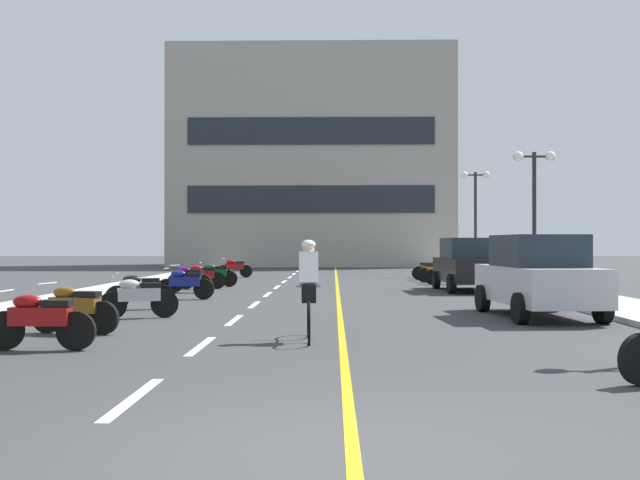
% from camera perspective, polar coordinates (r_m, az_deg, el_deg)
% --- Properties ---
extents(ground_plane, '(140.00, 140.00, 0.00)m').
position_cam_1_polar(ground_plane, '(26.87, 0.80, -3.74)').
color(ground_plane, '#38383A').
extents(curb_left, '(2.40, 72.00, 0.12)m').
position_cam_1_polar(curb_left, '(30.74, -12.74, -3.19)').
color(curb_left, '#B7B2A8').
rests_on(curb_left, ground).
extents(curb_right, '(2.40, 72.00, 0.12)m').
position_cam_1_polar(curb_right, '(30.69, 14.41, -3.19)').
color(curb_right, '#B7B2A8').
rests_on(curb_right, ground).
extents(lane_dash_0, '(0.14, 2.20, 0.01)m').
position_cam_1_polar(lane_dash_0, '(8.26, -14.02, -11.61)').
color(lane_dash_0, silver).
rests_on(lane_dash_0, ground).
extents(lane_dash_1, '(0.14, 2.20, 0.01)m').
position_cam_1_polar(lane_dash_1, '(12.11, -9.06, -7.97)').
color(lane_dash_1, silver).
rests_on(lane_dash_1, ground).
extents(lane_dash_2, '(0.14, 2.20, 0.01)m').
position_cam_1_polar(lane_dash_2, '(16.04, -6.55, -6.08)').
color(lane_dash_2, silver).
rests_on(lane_dash_2, ground).
extents(lane_dash_3, '(0.14, 2.20, 0.01)m').
position_cam_1_polar(lane_dash_3, '(20.00, -5.03, -4.93)').
color(lane_dash_3, silver).
rests_on(lane_dash_3, ground).
extents(lane_dash_4, '(0.14, 2.20, 0.01)m').
position_cam_1_polar(lane_dash_4, '(23.97, -4.02, -4.16)').
color(lane_dash_4, silver).
rests_on(lane_dash_4, ground).
extents(lane_dash_5, '(0.14, 2.20, 0.01)m').
position_cam_1_polar(lane_dash_5, '(27.95, -3.30, -3.60)').
color(lane_dash_5, silver).
rests_on(lane_dash_5, ground).
extents(lane_dash_6, '(0.14, 2.20, 0.01)m').
position_cam_1_polar(lane_dash_6, '(31.93, -2.76, -3.19)').
color(lane_dash_6, silver).
rests_on(lane_dash_6, ground).
extents(lane_dash_7, '(0.14, 2.20, 0.01)m').
position_cam_1_polar(lane_dash_7, '(35.92, -2.34, -2.86)').
color(lane_dash_7, silver).
rests_on(lane_dash_7, ground).
extents(lane_dash_8, '(0.14, 2.20, 0.01)m').
position_cam_1_polar(lane_dash_8, '(39.91, -2.00, -2.60)').
color(lane_dash_8, silver).
rests_on(lane_dash_8, ground).
extents(lane_dash_9, '(0.14, 2.20, 0.01)m').
position_cam_1_polar(lane_dash_9, '(43.90, -1.73, -2.39)').
color(lane_dash_9, silver).
rests_on(lane_dash_9, ground).
extents(lane_dash_10, '(0.14, 2.20, 0.01)m').
position_cam_1_polar(lane_dash_10, '(47.89, -1.50, -2.21)').
color(lane_dash_10, silver).
rests_on(lane_dash_10, ground).
extents(lane_dash_11, '(0.14, 2.20, 0.01)m').
position_cam_1_polar(lane_dash_11, '(51.89, -1.31, -2.06)').
color(lane_dash_11, silver).
rests_on(lane_dash_11, ground).
extents(centre_line_yellow, '(0.12, 66.00, 0.01)m').
position_cam_1_polar(centre_line_yellow, '(29.86, 1.30, -3.39)').
color(centre_line_yellow, gold).
rests_on(centre_line_yellow, ground).
extents(office_building, '(20.03, 8.99, 15.50)m').
position_cam_1_polar(office_building, '(55.61, -0.57, 6.05)').
color(office_building, '#9E998E').
rests_on(office_building, ground).
extents(street_lamp_mid, '(1.46, 0.36, 4.68)m').
position_cam_1_polar(street_lamp_mid, '(26.72, 16.02, 3.94)').
color(street_lamp_mid, black).
rests_on(street_lamp_mid, curb_right).
extents(street_lamp_far, '(1.46, 0.36, 5.12)m').
position_cam_1_polar(street_lamp_far, '(38.24, 11.77, 3.09)').
color(street_lamp_far, black).
rests_on(street_lamp_far, curb_right).
extents(parked_car_near, '(2.17, 4.31, 1.82)m').
position_cam_1_polar(parked_car_near, '(17.21, 16.26, -2.63)').
color(parked_car_near, black).
rests_on(parked_car_near, ground).
extents(parked_car_mid, '(2.05, 4.26, 1.82)m').
position_cam_1_polar(parked_car_mid, '(26.14, 11.22, -1.83)').
color(parked_car_mid, black).
rests_on(parked_car_mid, ground).
extents(motorcycle_1, '(1.70, 0.60, 0.92)m').
position_cam_1_polar(motorcycle_1, '(12.20, -20.61, -5.69)').
color(motorcycle_1, black).
rests_on(motorcycle_1, ground).
extents(motorcycle_2, '(1.69, 0.63, 0.92)m').
position_cam_1_polar(motorcycle_2, '(14.21, -18.23, -4.92)').
color(motorcycle_2, black).
rests_on(motorcycle_2, ground).
extents(motorcycle_3, '(1.63, 0.81, 0.92)m').
position_cam_1_polar(motorcycle_3, '(16.74, -13.69, -4.22)').
color(motorcycle_3, black).
rests_on(motorcycle_3, ground).
extents(motorcycle_4, '(1.68, 0.66, 0.92)m').
position_cam_1_polar(motorcycle_4, '(18.97, -13.58, -3.75)').
color(motorcycle_4, black).
rests_on(motorcycle_4, ground).
extents(motorcycle_5, '(1.70, 0.60, 0.92)m').
position_cam_1_polar(motorcycle_5, '(22.13, -10.28, -3.26)').
color(motorcycle_5, black).
rests_on(motorcycle_5, ground).
extents(motorcycle_6, '(1.64, 0.79, 0.92)m').
position_cam_1_polar(motorcycle_6, '(25.18, -9.95, -2.90)').
color(motorcycle_6, black).
rests_on(motorcycle_6, ground).
extents(motorcycle_7, '(1.69, 0.62, 0.92)m').
position_cam_1_polar(motorcycle_7, '(27.00, -9.05, -2.72)').
color(motorcycle_7, black).
rests_on(motorcycle_7, ground).
extents(motorcycle_8, '(1.70, 0.60, 0.92)m').
position_cam_1_polar(motorcycle_8, '(28.41, -8.05, -2.60)').
color(motorcycle_8, black).
rests_on(motorcycle_8, ground).
extents(motorcycle_9, '(1.70, 0.60, 0.92)m').
position_cam_1_polar(motorcycle_9, '(30.05, 9.58, -2.47)').
color(motorcycle_9, black).
rests_on(motorcycle_9, ground).
extents(motorcycle_10, '(1.66, 0.72, 0.92)m').
position_cam_1_polar(motorcycle_10, '(31.85, 8.88, -2.35)').
color(motorcycle_10, black).
rests_on(motorcycle_10, ground).
extents(motorcycle_11, '(1.70, 0.60, 0.92)m').
position_cam_1_polar(motorcycle_11, '(33.77, 8.47, -2.23)').
color(motorcycle_11, black).
rests_on(motorcycle_11, ground).
extents(motorcycle_12, '(1.70, 0.60, 0.92)m').
position_cam_1_polar(motorcycle_12, '(36.10, -6.53, -2.10)').
color(motorcycle_12, black).
rests_on(motorcycle_12, ground).
extents(cyclist_rider, '(0.42, 1.77, 1.71)m').
position_cam_1_polar(cyclist_rider, '(12.54, -0.87, -3.66)').
color(cyclist_rider, black).
rests_on(cyclist_rider, ground).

